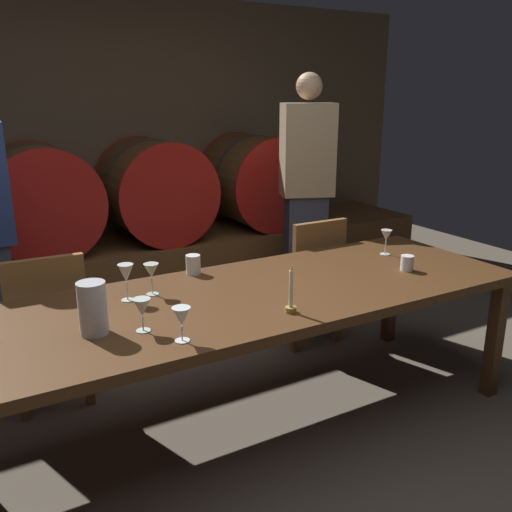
{
  "coord_description": "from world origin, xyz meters",
  "views": [
    {
      "loc": [
        -1.04,
        -1.92,
        1.67
      ],
      "look_at": [
        0.33,
        0.48,
        0.84
      ],
      "focal_mm": 38.26,
      "sensor_mm": 36.0,
      "label": 1
    }
  ],
  "objects_px": {
    "wine_glass_left": "(142,308)",
    "cup_right": "(407,263)",
    "wine_glass_right": "(151,272)",
    "chair_left": "(47,323)",
    "chair_right": "(309,275)",
    "candle_center": "(291,299)",
    "wine_barrel_center_left": "(39,200)",
    "wine_glass_far_right": "(386,236)",
    "guest_right": "(306,195)",
    "wine_glass_center_right": "(181,318)",
    "wine_glass_center_left": "(126,274)",
    "pitcher": "(93,308)",
    "cup_center": "(193,264)",
    "dining_table": "(246,305)",
    "wine_barrel_far_right": "(256,181)",
    "wine_barrel_center_right": "(155,190)"
  },
  "relations": [
    {
      "from": "wine_glass_left",
      "to": "guest_right",
      "type": "bearing_deg",
      "value": 37.74
    },
    {
      "from": "wine_glass_right",
      "to": "chair_right",
      "type": "bearing_deg",
      "value": 20.42
    },
    {
      "from": "chair_right",
      "to": "cup_right",
      "type": "height_order",
      "value": "chair_right"
    },
    {
      "from": "wine_glass_left",
      "to": "wine_glass_far_right",
      "type": "relative_size",
      "value": 0.93
    },
    {
      "from": "cup_center",
      "to": "wine_glass_left",
      "type": "bearing_deg",
      "value": -129.18
    },
    {
      "from": "dining_table",
      "to": "wine_glass_right",
      "type": "xyz_separation_m",
      "value": [
        -0.4,
        0.21,
        0.17
      ]
    },
    {
      "from": "chair_right",
      "to": "wine_glass_far_right",
      "type": "distance_m",
      "value": 0.65
    },
    {
      "from": "chair_left",
      "to": "cup_right",
      "type": "xyz_separation_m",
      "value": [
        1.77,
        -0.84,
        0.29
      ]
    },
    {
      "from": "pitcher",
      "to": "wine_glass_right",
      "type": "xyz_separation_m",
      "value": [
        0.35,
        0.31,
        0.01
      ]
    },
    {
      "from": "candle_center",
      "to": "wine_glass_far_right",
      "type": "xyz_separation_m",
      "value": [
        0.99,
        0.48,
        0.05
      ]
    },
    {
      "from": "wine_glass_right",
      "to": "cup_right",
      "type": "distance_m",
      "value": 1.38
    },
    {
      "from": "wine_barrel_far_right",
      "to": "cup_right",
      "type": "height_order",
      "value": "wine_barrel_far_right"
    },
    {
      "from": "dining_table",
      "to": "wine_barrel_far_right",
      "type": "bearing_deg",
      "value": 59.18
    },
    {
      "from": "candle_center",
      "to": "wine_barrel_center_right",
      "type": "bearing_deg",
      "value": 84.41
    },
    {
      "from": "candle_center",
      "to": "pitcher",
      "type": "relative_size",
      "value": 1.0
    },
    {
      "from": "wine_barrel_far_right",
      "to": "wine_barrel_center_left",
      "type": "bearing_deg",
      "value": 180.0
    },
    {
      "from": "dining_table",
      "to": "chair_right",
      "type": "distance_m",
      "value": 1.12
    },
    {
      "from": "wine_glass_left",
      "to": "wine_glass_right",
      "type": "distance_m",
      "value": 0.42
    },
    {
      "from": "wine_glass_center_right",
      "to": "cup_center",
      "type": "distance_m",
      "value": 0.84
    },
    {
      "from": "cup_center",
      "to": "dining_table",
      "type": "bearing_deg",
      "value": -76.23
    },
    {
      "from": "wine_barrel_center_right",
      "to": "wine_glass_center_right",
      "type": "xyz_separation_m",
      "value": [
        -0.77,
        -2.45,
        -0.07
      ]
    },
    {
      "from": "wine_glass_center_left",
      "to": "cup_right",
      "type": "xyz_separation_m",
      "value": [
        1.47,
        -0.32,
        -0.09
      ]
    },
    {
      "from": "chair_left",
      "to": "cup_center",
      "type": "xyz_separation_m",
      "value": [
        0.73,
        -0.31,
        0.3
      ]
    },
    {
      "from": "wine_glass_center_right",
      "to": "wine_glass_right",
      "type": "bearing_deg",
      "value": 82.57
    },
    {
      "from": "wine_barrel_center_right",
      "to": "guest_right",
      "type": "distance_m",
      "value": 1.28
    },
    {
      "from": "wine_glass_center_right",
      "to": "cup_right",
      "type": "bearing_deg",
      "value": 8.89
    },
    {
      "from": "wine_glass_left",
      "to": "wine_glass_center_left",
      "type": "bearing_deg",
      "value": 82.67
    },
    {
      "from": "wine_barrel_center_left",
      "to": "wine_barrel_center_right",
      "type": "height_order",
      "value": "same"
    },
    {
      "from": "chair_left",
      "to": "chair_right",
      "type": "height_order",
      "value": "same"
    },
    {
      "from": "wine_barrel_far_right",
      "to": "wine_glass_far_right",
      "type": "relative_size",
      "value": 5.42
    },
    {
      "from": "chair_right",
      "to": "candle_center",
      "type": "relative_size",
      "value": 4.02
    },
    {
      "from": "chair_right",
      "to": "wine_glass_left",
      "type": "bearing_deg",
      "value": 30.84
    },
    {
      "from": "wine_glass_left",
      "to": "wine_glass_center_right",
      "type": "xyz_separation_m",
      "value": [
        0.1,
        -0.17,
        0.0
      ]
    },
    {
      "from": "chair_left",
      "to": "guest_right",
      "type": "xyz_separation_m",
      "value": [
        1.99,
        0.45,
        0.44
      ]
    },
    {
      "from": "guest_right",
      "to": "wine_glass_right",
      "type": "height_order",
      "value": "guest_right"
    },
    {
      "from": "wine_barrel_center_left",
      "to": "wine_glass_far_right",
      "type": "height_order",
      "value": "wine_barrel_center_left"
    },
    {
      "from": "chair_left",
      "to": "cup_right",
      "type": "height_order",
      "value": "chair_left"
    },
    {
      "from": "candle_center",
      "to": "wine_glass_center_right",
      "type": "height_order",
      "value": "candle_center"
    },
    {
      "from": "dining_table",
      "to": "candle_center",
      "type": "xyz_separation_m",
      "value": [
        0.06,
        -0.3,
        0.12
      ]
    },
    {
      "from": "wine_glass_left",
      "to": "wine_barrel_center_left",
      "type": "bearing_deg",
      "value": 90.83
    },
    {
      "from": "wine_barrel_center_left",
      "to": "wine_barrel_center_right",
      "type": "distance_m",
      "value": 0.9
    },
    {
      "from": "wine_barrel_center_left",
      "to": "wine_glass_far_right",
      "type": "distance_m",
      "value": 2.55
    },
    {
      "from": "chair_left",
      "to": "wine_glass_center_left",
      "type": "bearing_deg",
      "value": 122.28
    },
    {
      "from": "wine_glass_left",
      "to": "wine_glass_right",
      "type": "xyz_separation_m",
      "value": [
        0.18,
        0.39,
        0.02
      ]
    },
    {
      "from": "wine_barrel_center_left",
      "to": "wine_glass_center_right",
      "type": "distance_m",
      "value": 2.45
    },
    {
      "from": "wine_glass_far_right",
      "to": "cup_center",
      "type": "bearing_deg",
      "value": 168.4
    },
    {
      "from": "wine_glass_left",
      "to": "cup_right",
      "type": "height_order",
      "value": "wine_glass_left"
    },
    {
      "from": "wine_barrel_center_left",
      "to": "wine_glass_center_left",
      "type": "bearing_deg",
      "value": -87.58
    },
    {
      "from": "candle_center",
      "to": "wine_glass_left",
      "type": "distance_m",
      "value": 0.65
    },
    {
      "from": "guest_right",
      "to": "wine_glass_far_right",
      "type": "bearing_deg",
      "value": 104.66
    }
  ]
}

